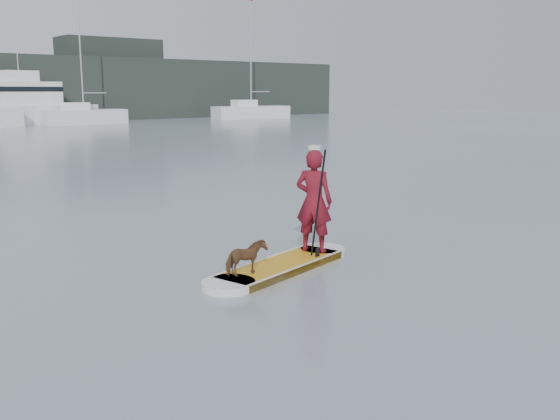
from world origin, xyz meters
TOP-DOWN VIEW (x-y plane):
  - ground at (0.00, 0.00)m, footprint 140.00×140.00m
  - paddleboard at (-3.72, 0.51)m, footprint 3.24×1.36m
  - paddler at (-2.78, 0.73)m, footprint 0.69×0.77m
  - white_cap at (-2.78, 0.73)m, footprint 0.22×0.22m
  - dog at (-4.55, 0.32)m, footprint 0.65×0.33m
  - paddle at (-2.97, 0.42)m, footprint 0.10×0.30m
  - sailboat_e at (11.32, 45.32)m, footprint 7.09×2.38m
  - sailboat_f at (28.72, 44.65)m, footprint 8.25×3.39m
  - motor_yacht_a at (7.99, 47.92)m, footprint 10.24×4.58m
  - shore_building_east at (18.00, 54.00)m, footprint 10.00×4.00m

SIDE VIEW (x-z plane):
  - ground at x=0.00m, z-range 0.00..0.00m
  - paddleboard at x=-3.72m, z-range 0.00..0.12m
  - dog at x=-4.55m, z-range 0.12..0.66m
  - sailboat_e at x=11.32m, z-range -4.39..5.86m
  - paddle at x=-2.97m, z-range -0.20..1.80m
  - sailboat_f at x=28.72m, z-range -5.19..6.81m
  - paddler at x=-2.78m, z-range 0.12..1.90m
  - motor_yacht_a at x=7.99m, z-range -1.30..4.63m
  - white_cap at x=-2.78m, z-range 1.90..1.97m
  - shore_building_east at x=18.00m, z-range 0.00..8.00m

